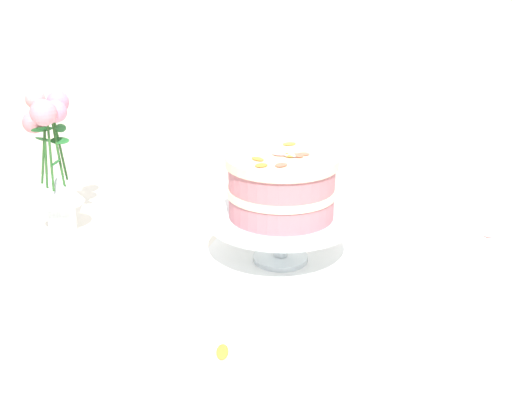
% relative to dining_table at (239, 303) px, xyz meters
% --- Properties ---
extents(dining_table, '(1.40, 1.00, 0.74)m').
position_rel_dining_table_xyz_m(dining_table, '(0.00, 0.00, 0.00)').
color(dining_table, white).
rests_on(dining_table, ground).
extents(linen_napkin, '(0.38, 0.38, 0.00)m').
position_rel_dining_table_xyz_m(linen_napkin, '(0.08, 0.02, 0.09)').
color(linen_napkin, white).
rests_on(linen_napkin, dining_table).
extents(cake_stand, '(0.29, 0.29, 0.10)m').
position_rel_dining_table_xyz_m(cake_stand, '(0.08, 0.02, 0.17)').
color(cake_stand, silver).
rests_on(cake_stand, linen_napkin).
extents(layer_cake, '(0.21, 0.21, 0.13)m').
position_rel_dining_table_xyz_m(layer_cake, '(0.08, 0.02, 0.25)').
color(layer_cake, '#CC7A84').
rests_on(layer_cake, cake_stand).
extents(flower_vase, '(0.12, 0.13, 0.32)m').
position_rel_dining_table_xyz_m(flower_vase, '(-0.42, 0.13, 0.24)').
color(flower_vase, silver).
rests_on(flower_vase, dining_table).
extents(loose_petal_0, '(0.04, 0.03, 0.00)m').
position_rel_dining_table_xyz_m(loose_petal_0, '(0.54, 0.18, 0.09)').
color(loose_petal_0, pink).
rests_on(loose_petal_0, dining_table).
extents(loose_petal_1, '(0.04, 0.05, 0.00)m').
position_rel_dining_table_xyz_m(loose_petal_1, '(-0.05, 0.21, 0.09)').
color(loose_petal_1, pink).
rests_on(loose_petal_1, dining_table).
extents(loose_petal_2, '(0.02, 0.04, 0.00)m').
position_rel_dining_table_xyz_m(loose_petal_2, '(0.01, -0.30, 0.09)').
color(loose_petal_2, orange).
rests_on(loose_petal_2, dining_table).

